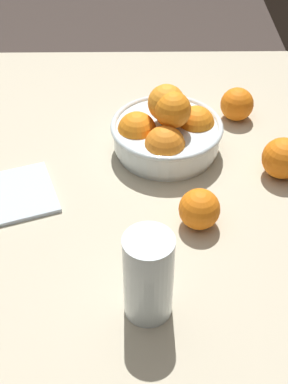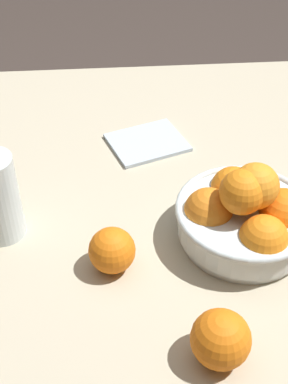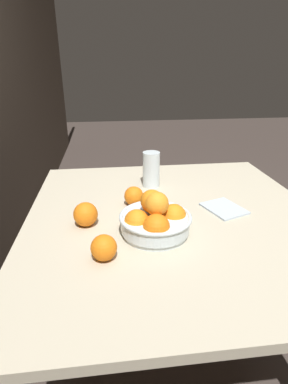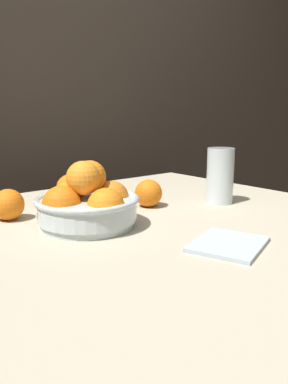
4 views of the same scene
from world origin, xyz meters
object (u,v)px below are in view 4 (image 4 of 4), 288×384
fruit_bowl (87,203)px  orange_loose_front (8,205)px  juice_glass (220,178)px  orange_loose_aside (71,188)px  orange_loose_near_bowl (149,193)px

fruit_bowl → orange_loose_front: fruit_bowl is taller
juice_glass → fruit_bowl: bearing=173.6°
fruit_bowl → orange_loose_front: bearing=125.8°
juice_glass → orange_loose_aside: 0.42m
juice_glass → orange_loose_aside: size_ratio=1.89×
fruit_bowl → orange_loose_near_bowl: fruit_bowl is taller
fruit_bowl → juice_glass: (0.40, -0.04, 0.02)m
juice_glass → orange_loose_near_bowl: juice_glass is taller
orange_loose_front → orange_loose_aside: 0.21m
orange_loose_near_bowl → orange_loose_aside: size_ratio=0.91×
juice_glass → orange_loose_front: 0.56m
fruit_bowl → juice_glass: size_ratio=1.50×
juice_glass → orange_loose_aside: (-0.32, 0.27, -0.03)m
orange_loose_near_bowl → fruit_bowl: bearing=-167.6°
fruit_bowl → orange_loose_aside: (0.08, 0.22, -0.01)m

